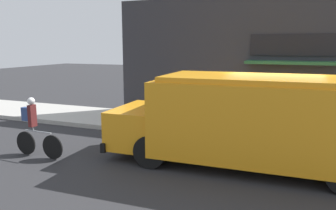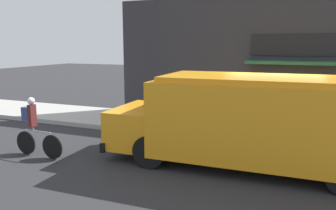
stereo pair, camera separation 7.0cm
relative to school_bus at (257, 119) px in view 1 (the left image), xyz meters
name	(u,v)px [view 1 (the left image)]	position (x,y,z in m)	size (l,w,h in m)	color
ground_plane	(271,148)	(0.27, 1.62, -1.18)	(70.00, 70.00, 0.00)	#2B2B2D
sidewalk	(275,133)	(0.27, 3.06, -1.10)	(28.00, 2.87, 0.16)	#ADAAA3
storefront	(282,61)	(0.29, 4.77, 1.21)	(13.06, 1.13, 4.77)	#2D2D33
school_bus	(257,119)	(0.00, 0.00, 0.00)	(6.89, 2.79, 2.22)	orange
cyclist	(34,128)	(-5.58, -1.39, -0.41)	(1.58, 0.20, 1.60)	black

